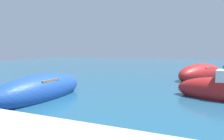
# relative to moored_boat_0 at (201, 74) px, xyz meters

# --- Properties ---
(moored_boat_0) EXTENTS (3.98, 5.31, 1.49)m
(moored_boat_0) POSITION_rel_moored_boat_0_xyz_m (0.00, 0.00, 0.00)
(moored_boat_0) COLOR #B21E1E
(moored_boat_0) RESTS_ON ground
(moored_boat_1) EXTENTS (1.96, 4.97, 1.40)m
(moored_boat_1) POSITION_rel_moored_boat_0_xyz_m (-6.80, -8.94, -0.02)
(moored_boat_1) COLOR #1E479E
(moored_boat_1) RESTS_ON ground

